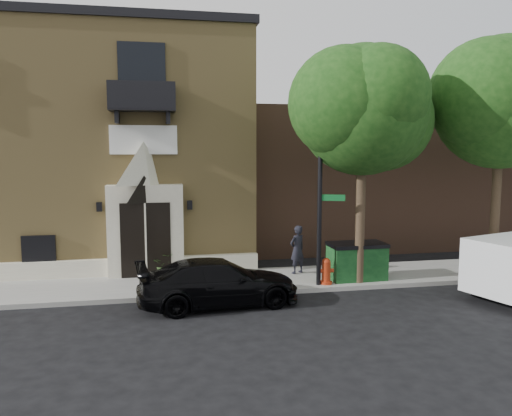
{
  "coord_description": "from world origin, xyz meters",
  "views": [
    {
      "loc": [
        -0.46,
        -14.92,
        4.56
      ],
      "look_at": [
        2.79,
        2.0,
        2.54
      ],
      "focal_mm": 35.0,
      "sensor_mm": 36.0,
      "label": 1
    }
  ],
  "objects_px": {
    "street_sign": "(320,200)",
    "fire_hydrant": "(326,271)",
    "black_sedan": "(219,282)",
    "pedestrian_near": "(297,249)",
    "dumpster": "(357,261)"
  },
  "relations": [
    {
      "from": "dumpster",
      "to": "pedestrian_near",
      "type": "xyz_separation_m",
      "value": [
        -1.79,
        1.14,
        0.23
      ]
    },
    {
      "from": "black_sedan",
      "to": "street_sign",
      "type": "distance_m",
      "value": 4.27
    },
    {
      "from": "street_sign",
      "to": "fire_hydrant",
      "type": "distance_m",
      "value": 2.39
    },
    {
      "from": "black_sedan",
      "to": "street_sign",
      "type": "bearing_deg",
      "value": -77.64
    },
    {
      "from": "street_sign",
      "to": "fire_hydrant",
      "type": "relative_size",
      "value": 6.37
    },
    {
      "from": "fire_hydrant",
      "to": "black_sedan",
      "type": "bearing_deg",
      "value": -162.96
    },
    {
      "from": "black_sedan",
      "to": "street_sign",
      "type": "relative_size",
      "value": 0.85
    },
    {
      "from": "dumpster",
      "to": "pedestrian_near",
      "type": "height_order",
      "value": "pedestrian_near"
    },
    {
      "from": "fire_hydrant",
      "to": "street_sign",
      "type": "bearing_deg",
      "value": -175.35
    },
    {
      "from": "black_sedan",
      "to": "fire_hydrant",
      "type": "bearing_deg",
      "value": -78.48
    },
    {
      "from": "pedestrian_near",
      "to": "dumpster",
      "type": "bearing_deg",
      "value": 120.63
    },
    {
      "from": "black_sedan",
      "to": "dumpster",
      "type": "bearing_deg",
      "value": -77.95
    },
    {
      "from": "black_sedan",
      "to": "pedestrian_near",
      "type": "xyz_separation_m",
      "value": [
        3.14,
        2.71,
        0.33
      ]
    },
    {
      "from": "black_sedan",
      "to": "dumpster",
      "type": "xyz_separation_m",
      "value": [
        4.93,
        1.56,
        0.1
      ]
    },
    {
      "from": "dumpster",
      "to": "black_sedan",
      "type": "bearing_deg",
      "value": -163.75
    }
  ]
}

